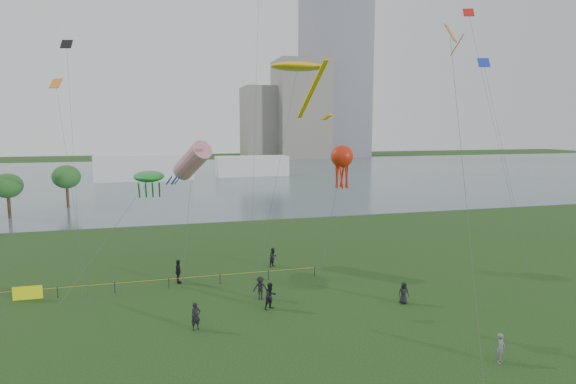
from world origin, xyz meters
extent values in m
plane|color=black|center=(0.00, 0.00, 0.00)|extent=(400.00, 400.00, 0.00)
cube|color=#4E656B|center=(0.00, 100.00, 0.02)|extent=(400.00, 120.00, 0.08)
cube|color=slate|center=(62.00, 168.00, 60.00)|extent=(24.00, 24.00, 120.00)
cube|color=slate|center=(46.00, 162.00, 19.00)|extent=(20.00, 20.00, 38.00)
cube|color=slate|center=(32.00, 168.00, 14.00)|extent=(16.00, 18.00, 28.00)
cube|color=silver|center=(-12.00, 95.00, 3.00)|extent=(22.00, 8.00, 6.00)
cube|color=silver|center=(14.00, 98.00, 2.50)|extent=(18.00, 7.00, 5.00)
cylinder|color=#382919|center=(-28.83, 50.36, 1.40)|extent=(0.44, 0.44, 2.79)
ellipsoid|color=#2C6427|center=(-28.83, 50.36, 4.53)|extent=(3.97, 3.97, 3.35)
cylinder|color=#382919|center=(-22.66, 57.80, 1.49)|extent=(0.44, 0.44, 2.97)
ellipsoid|color=#2C6427|center=(-22.66, 57.80, 4.82)|extent=(4.23, 4.23, 3.57)
cylinder|color=black|center=(-16.30, 15.09, 0.42)|extent=(0.07, 0.07, 0.85)
cylinder|color=black|center=(-12.30, 15.09, 0.42)|extent=(0.07, 0.07, 0.85)
cylinder|color=black|center=(-8.30, 15.09, 0.42)|extent=(0.07, 0.07, 0.85)
cylinder|color=black|center=(-4.30, 15.09, 0.42)|extent=(0.07, 0.07, 0.85)
cylinder|color=black|center=(-0.30, 15.09, 0.42)|extent=(0.07, 0.07, 0.85)
cylinder|color=black|center=(3.70, 15.09, 0.42)|extent=(0.07, 0.07, 0.85)
cylinder|color=gold|center=(-8.30, 15.09, 0.75)|extent=(24.00, 0.03, 0.03)
cube|color=#FFFA0D|center=(-18.30, 15.09, 0.55)|extent=(2.00, 0.04, 1.00)
imported|color=slate|center=(8.65, -1.78, 0.81)|extent=(0.71, 0.67, 1.63)
imported|color=black|center=(-1.56, 8.84, 0.93)|extent=(1.11, 1.01, 1.86)
imported|color=black|center=(-1.86, 10.87, 0.86)|extent=(1.25, 0.93, 1.71)
imported|color=black|center=(-7.52, 16.12, 0.98)|extent=(0.63, 1.20, 1.95)
imported|color=black|center=(7.86, 7.40, 0.79)|extent=(0.84, 0.62, 1.58)
imported|color=black|center=(-6.82, 6.71, 0.87)|extent=(0.75, 0.63, 1.74)
imported|color=black|center=(0.96, 18.69, 0.86)|extent=(1.06, 1.02, 1.71)
cylinder|color=#3F3F42|center=(0.41, 14.88, 8.87)|extent=(5.60, 8.06, 17.74)
ellipsoid|color=yellow|center=(3.19, 18.89, 17.73)|extent=(4.77, 2.98, 0.75)
cube|color=yellow|center=(3.19, 14.69, 15.33)|extent=(0.36, 6.98, 4.09)
cube|color=yellow|center=(3.19, 10.89, 13.23)|extent=(0.95, 0.95, 0.42)
cylinder|color=#3F3F42|center=(-6.54, 18.80, 4.72)|extent=(1.55, 7.16, 9.45)
cylinder|color=#C0173C|center=(-5.78, 22.37, 9.44)|extent=(3.72, 5.16, 3.86)
cylinder|color=blue|center=(-7.18, 21.17, 7.84)|extent=(0.60, 1.13, 0.88)
cylinder|color=blue|center=(-7.45, 21.55, 7.84)|extent=(0.60, 1.13, 0.88)
cylinder|color=blue|center=(-7.90, 21.40, 7.84)|extent=(0.60, 1.13, 0.88)
cylinder|color=blue|center=(-7.90, 20.93, 7.84)|extent=(0.60, 1.13, 0.88)
cylinder|color=blue|center=(-7.45, 20.79, 7.84)|extent=(0.60, 1.13, 0.88)
cylinder|color=#3F3F42|center=(-12.76, 17.36, 4.12)|extent=(6.34, 7.64, 8.26)
ellipsoid|color=#177F28|center=(-9.61, 21.17, 8.25)|extent=(2.63, 4.74, 0.92)
cylinder|color=#177F28|center=(-10.41, 19.57, 7.25)|extent=(0.16, 1.79, 1.54)
cylinder|color=#177F28|center=(-9.86, 19.57, 7.25)|extent=(0.16, 1.79, 1.54)
cylinder|color=#177F28|center=(-9.31, 19.57, 7.25)|extent=(0.16, 1.79, 1.54)
cylinder|color=#177F28|center=(-8.76, 19.57, 7.25)|extent=(0.16, 1.79, 1.54)
cylinder|color=#3F3F42|center=(5.45, 15.95, 4.95)|extent=(3.73, 4.85, 9.91)
sphere|color=#B8230D|center=(7.29, 18.36, 9.90)|extent=(2.04, 2.04, 2.04)
cylinder|color=#B8230D|center=(7.79, 18.36, 8.30)|extent=(0.18, 0.54, 2.60)
cylinder|color=#B8230D|center=(7.54, 18.79, 8.30)|extent=(0.49, 0.36, 2.61)
cylinder|color=#B8230D|center=(7.04, 18.79, 8.30)|extent=(0.49, 0.36, 2.61)
cylinder|color=#B8230D|center=(6.79, 18.36, 8.30)|extent=(0.18, 0.54, 2.60)
cylinder|color=#B8230D|center=(7.04, 17.92, 8.30)|extent=(0.49, 0.36, 2.61)
cylinder|color=#B8230D|center=(7.54, 17.92, 8.30)|extent=(0.49, 0.36, 2.61)
cylinder|color=#3F3F42|center=(8.69, 2.23, 9.70)|extent=(7.37, 15.40, 19.41)
cube|color=orange|center=(12.36, 9.92, 19.39)|extent=(1.52, 1.52, 1.24)
cylinder|color=orange|center=(12.36, 9.02, 18.39)|extent=(0.08, 1.58, 1.35)
cube|color=black|center=(-15.66, 21.38, 19.23)|extent=(1.04, 1.00, 0.76)
cube|color=red|center=(17.42, 15.11, 22.27)|extent=(0.93, 0.60, 0.76)
cube|color=#1933B2|center=(16.36, 11.29, 17.58)|extent=(0.97, 0.68, 0.76)
cube|color=orange|center=(-15.98, 17.74, 15.78)|extent=(1.05, 0.91, 0.76)
camera|label=1|loc=(-8.67, -22.35, 12.60)|focal=30.00mm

